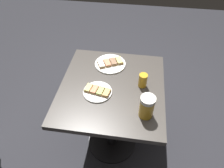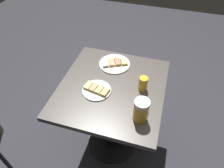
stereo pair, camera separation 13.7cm
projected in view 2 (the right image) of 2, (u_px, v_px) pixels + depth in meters
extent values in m
plane|color=#28282D|center=(112.00, 141.00, 1.92)|extent=(6.00, 6.00, 0.00)
cylinder|color=black|center=(112.00, 141.00, 1.91)|extent=(0.44, 0.44, 0.01)
cylinder|color=black|center=(112.00, 118.00, 1.65)|extent=(0.09, 0.09, 0.71)
cube|color=#423D38|center=(112.00, 88.00, 1.40)|extent=(0.71, 0.76, 0.04)
cylinder|color=white|center=(97.00, 90.00, 1.35)|extent=(0.19, 0.19, 0.01)
cube|color=#9E7547|center=(105.00, 92.00, 1.33)|extent=(0.05, 0.08, 0.01)
cube|color=#E5B266|center=(105.00, 91.00, 1.32)|extent=(0.05, 0.07, 0.01)
cube|color=#9E7547|center=(99.00, 90.00, 1.34)|extent=(0.05, 0.08, 0.01)
cube|color=#ADC66B|center=(99.00, 89.00, 1.33)|extent=(0.05, 0.07, 0.01)
cube|color=#9E7547|center=(94.00, 88.00, 1.35)|extent=(0.05, 0.08, 0.01)
cube|color=#EA8E66|center=(94.00, 87.00, 1.35)|extent=(0.05, 0.07, 0.01)
cube|color=#9E7547|center=(88.00, 86.00, 1.37)|extent=(0.05, 0.08, 0.01)
cube|color=#EFE07A|center=(88.00, 85.00, 1.36)|extent=(0.05, 0.07, 0.01)
cylinder|color=white|center=(115.00, 64.00, 1.55)|extent=(0.23, 0.23, 0.01)
cube|color=#9E7547|center=(124.00, 62.00, 1.55)|extent=(0.08, 0.09, 0.01)
cube|color=#EFE07A|center=(124.00, 61.00, 1.54)|extent=(0.07, 0.09, 0.01)
cube|color=#9E7547|center=(118.00, 62.00, 1.54)|extent=(0.08, 0.09, 0.01)
cube|color=#997051|center=(118.00, 61.00, 1.54)|extent=(0.07, 0.09, 0.01)
cube|color=#9E7547|center=(111.00, 63.00, 1.54)|extent=(0.08, 0.09, 0.01)
cube|color=#EA8E66|center=(111.00, 62.00, 1.53)|extent=(0.07, 0.09, 0.01)
cube|color=#9E7547|center=(105.00, 64.00, 1.53)|extent=(0.08, 0.09, 0.01)
cube|color=white|center=(105.00, 63.00, 1.53)|extent=(0.07, 0.09, 0.01)
cylinder|color=gold|center=(141.00, 112.00, 1.16)|extent=(0.09, 0.09, 0.13)
cylinder|color=white|center=(142.00, 103.00, 1.10)|extent=(0.09, 0.09, 0.03)
torus|color=silver|center=(145.00, 104.00, 1.19)|extent=(0.03, 0.09, 0.08)
cylinder|color=gold|center=(143.00, 83.00, 1.34)|extent=(0.06, 0.06, 0.10)
cylinder|color=black|center=(7.00, 163.00, 1.53)|extent=(0.03, 0.03, 0.46)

